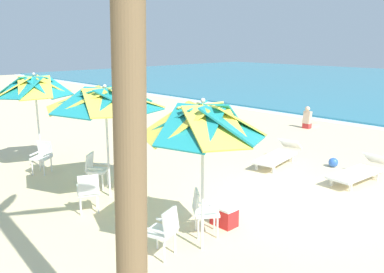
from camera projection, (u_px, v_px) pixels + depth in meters
The scene contains 16 objects.
ground_plane at pixel (288, 205), 8.88m from camera, with size 80.00×80.00×0.00m, color beige.
beach_umbrella_0 at pixel (203, 123), 6.46m from camera, with size 2.08×2.08×2.64m.
plastic_chair_0 at pixel (203, 210), 7.41m from camera, with size 0.63×0.63×0.87m.
plastic_chair_1 at pixel (164, 229), 6.63m from camera, with size 0.58×0.56×0.87m.
beach_umbrella_1 at pixel (105, 99), 8.85m from camera, with size 2.64×2.64×2.60m.
plastic_chair_2 at pixel (128, 170), 9.69m from camera, with size 0.63×0.63×0.87m.
plastic_chair_3 at pixel (95, 168), 9.82m from camera, with size 0.63×0.63×0.87m.
plastic_chair_4 at pixel (88, 190), 8.36m from camera, with size 0.61×0.59×0.87m.
beach_umbrella_2 at pixel (35, 87), 10.98m from camera, with size 2.12×2.12×2.69m.
plastic_chair_5 at pixel (43, 155), 10.93m from camera, with size 0.61×0.63×0.87m.
sun_lounger_0 at pixel (360, 171), 10.30m from camera, with size 0.82×2.19×0.62m.
sun_lounger_1 at pixel (278, 155), 11.73m from camera, with size 0.96×2.22×0.62m.
palm_tree_0 at pixel (129, 31), 3.44m from camera, with size 3.22×2.92×6.06m.
cooler_box at pixel (224, 216), 7.85m from camera, with size 0.50×0.34×0.40m.
beach_ball at pixel (333, 162), 11.51m from camera, with size 0.27×0.27×0.27m, color blue.
beachgoer_seated at pixel (309, 121), 16.68m from camera, with size 0.30×0.93×0.92m.
Camera 1 is at (4.48, -7.29, 3.52)m, focal length 37.68 mm.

